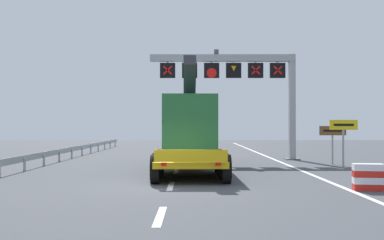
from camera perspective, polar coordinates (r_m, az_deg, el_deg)
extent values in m
plane|color=#424449|center=(17.66, -2.67, -7.80)|extent=(112.00, 112.00, 0.00)
cube|color=silver|center=(11.73, -3.63, -11.38)|extent=(0.20, 2.60, 0.01)
cube|color=silver|center=(17.39, -2.36, -7.89)|extent=(0.20, 2.60, 0.01)
cube|color=silver|center=(23.08, -1.72, -6.11)|extent=(0.20, 2.60, 0.01)
cube|color=silver|center=(28.79, -1.34, -5.04)|extent=(0.20, 2.60, 0.01)
cube|color=silver|center=(34.50, -1.08, -4.32)|extent=(0.20, 2.60, 0.01)
cube|color=silver|center=(40.22, -0.90, -3.81)|extent=(0.20, 2.60, 0.01)
cube|color=silver|center=(45.94, -0.76, -3.42)|extent=(0.20, 2.60, 0.01)
cube|color=silver|center=(51.66, -0.66, -3.12)|extent=(0.20, 2.60, 0.01)
cube|color=silver|center=(57.39, -0.57, -2.88)|extent=(0.20, 2.60, 0.01)
cube|color=silver|center=(63.11, -0.50, -2.69)|extent=(0.20, 2.60, 0.01)
cube|color=silver|center=(68.84, -0.44, -2.52)|extent=(0.20, 2.60, 0.01)
cube|color=silver|center=(74.56, -0.39, -2.38)|extent=(0.20, 2.60, 0.01)
cube|color=silver|center=(80.29, -0.35, -2.26)|extent=(0.20, 2.60, 0.01)
cube|color=silver|center=(30.06, 10.44, -4.85)|extent=(0.20, 63.00, 0.01)
cube|color=#9EA0A5|center=(31.55, 12.04, 1.54)|extent=(0.40, 0.40, 6.82)
cube|color=slate|center=(31.60, 12.06, -4.58)|extent=(0.90, 0.90, 0.08)
cube|color=#9EA0A5|center=(31.22, 3.87, 7.38)|extent=(9.39, 0.44, 0.44)
cube|color=#4C4C51|center=(31.26, 3.11, 8.11)|extent=(0.28, 0.40, 0.28)
cube|color=black|center=(31.55, 10.37, 5.84)|extent=(0.98, 0.24, 0.97)
cube|color=#9EA0A5|center=(31.61, 10.36, 6.80)|extent=(0.08, 0.08, 0.16)
cube|color=red|center=(31.42, 10.41, 5.86)|extent=(0.60, 0.02, 0.60)
cube|color=red|center=(31.42, 10.41, 5.86)|extent=(0.60, 0.02, 0.60)
cube|color=black|center=(31.33, 7.79, 5.88)|extent=(0.98, 0.24, 0.97)
cube|color=#9EA0A5|center=(31.40, 7.79, 6.84)|extent=(0.08, 0.08, 0.16)
cube|color=red|center=(31.20, 7.82, 5.90)|extent=(0.60, 0.02, 0.60)
cube|color=red|center=(31.20, 7.82, 5.90)|extent=(0.60, 0.02, 0.60)
cube|color=black|center=(31.18, 5.18, 5.91)|extent=(0.98, 0.24, 0.97)
cube|color=#9EA0A5|center=(31.24, 5.18, 6.88)|extent=(0.08, 0.08, 0.16)
cone|color=orange|center=(31.06, 5.20, 6.11)|extent=(0.35, 0.35, 0.34)
cube|color=black|center=(31.08, 2.55, 5.92)|extent=(0.98, 0.24, 0.97)
cube|color=#9EA0A5|center=(31.15, 2.55, 6.90)|extent=(0.08, 0.08, 0.16)
cone|color=red|center=(30.94, 2.56, 5.63)|extent=(0.63, 0.02, 0.63)
cube|color=black|center=(31.06, -0.09, 5.93)|extent=(0.98, 0.24, 0.97)
cube|color=#9EA0A5|center=(31.13, -0.09, 6.90)|extent=(0.08, 0.08, 0.16)
cone|color=orange|center=(30.94, -0.09, 6.13)|extent=(0.35, 0.35, 0.34)
cube|color=black|center=(31.10, -2.73, 5.92)|extent=(0.98, 0.24, 0.97)
cube|color=#9EA0A5|center=(31.16, -2.73, 6.89)|extent=(0.08, 0.08, 0.16)
cube|color=red|center=(30.97, -2.74, 5.95)|extent=(0.60, 0.02, 0.60)
cube|color=red|center=(30.97, -2.74, 5.95)|extent=(0.60, 0.02, 0.60)
cube|color=yellow|center=(22.58, -0.10, -4.39)|extent=(2.96, 10.44, 0.24)
cube|color=yellow|center=(17.29, 0.07, -4.29)|extent=(2.66, 0.12, 0.44)
cylinder|color=black|center=(18.14, -4.25, -5.86)|extent=(0.34, 1.10, 1.10)
cylinder|color=black|center=(18.18, 4.32, -5.85)|extent=(0.34, 1.10, 1.10)
cylinder|color=black|center=(19.19, -4.05, -5.58)|extent=(0.34, 1.10, 1.10)
cylinder|color=black|center=(19.22, 4.05, -5.57)|extent=(0.34, 1.10, 1.10)
cylinder|color=black|center=(20.23, -3.88, -5.33)|extent=(0.34, 1.10, 1.10)
cylinder|color=black|center=(20.26, 3.80, -5.32)|extent=(0.34, 1.10, 1.10)
cylinder|color=black|center=(21.28, -3.72, -5.10)|extent=(0.34, 1.10, 1.10)
cylinder|color=black|center=(21.31, 3.58, -5.10)|extent=(0.34, 1.10, 1.10)
cylinder|color=black|center=(22.32, -3.58, -4.90)|extent=(0.34, 1.10, 1.10)
cylinder|color=black|center=(22.35, 3.38, -4.89)|extent=(0.34, 1.10, 1.10)
cube|color=silver|center=(29.64, -0.24, -0.87)|extent=(2.62, 3.24, 3.10)
cube|color=black|center=(29.64, -0.24, 0.48)|extent=(2.65, 3.26, 0.60)
cylinder|color=black|center=(30.58, -2.68, -3.77)|extent=(0.36, 1.11, 1.10)
cylinder|color=black|center=(30.60, 2.16, -3.76)|extent=(0.36, 1.11, 1.10)
cylinder|color=black|center=(28.58, -2.81, -3.98)|extent=(0.36, 1.11, 1.10)
cylinder|color=black|center=(28.60, 2.36, -3.98)|extent=(0.36, 1.11, 1.10)
cube|color=#236638|center=(22.94, -0.11, -0.66)|extent=(2.47, 5.76, 2.70)
cube|color=#2D2D33|center=(22.17, -0.09, 4.39)|extent=(0.60, 2.95, 2.29)
cube|color=red|center=(17.29, -3.19, -5.29)|extent=(0.20, 0.06, 0.12)
cube|color=red|center=(17.31, 3.33, -5.28)|extent=(0.20, 0.06, 0.12)
cylinder|color=#9EA0A5|center=(25.96, 17.80, -2.74)|extent=(0.10, 0.10, 2.49)
cube|color=yellow|center=(25.88, 17.84, -0.55)|extent=(1.44, 0.06, 0.52)
cube|color=black|center=(25.85, 17.86, -0.55)|extent=(1.04, 0.01, 0.12)
cylinder|color=#9EA0A5|center=(28.16, 16.62, -2.90)|extent=(0.10, 0.10, 2.17)
cube|color=brown|center=(28.08, 16.65, -1.23)|extent=(1.50, 0.06, 0.52)
cube|color=black|center=(28.05, 16.67, -1.23)|extent=(1.08, 0.01, 0.12)
cube|color=red|center=(17.31, 20.51, -7.52)|extent=(1.06, 0.63, 0.23)
cube|color=white|center=(17.28, 20.50, -6.78)|extent=(1.06, 0.63, 0.22)
cube|color=red|center=(17.26, 20.50, -6.04)|extent=(1.06, 0.63, 0.23)
cube|color=white|center=(17.24, 20.50, -5.30)|extent=(1.06, 0.63, 0.23)
cube|color=#999EA3|center=(34.59, -13.45, -3.31)|extent=(0.04, 36.16, 0.32)
cube|color=#999EA3|center=(21.68, -21.82, -5.63)|extent=(0.10, 0.10, 0.60)
cube|color=#999EA3|center=(24.49, -19.17, -5.07)|extent=(0.10, 0.10, 0.60)
cube|color=#999EA3|center=(27.34, -17.07, -4.62)|extent=(0.10, 0.10, 0.60)
cube|color=#999EA3|center=(30.23, -15.37, -4.25)|extent=(0.10, 0.10, 0.60)
cube|color=#999EA3|center=(33.13, -13.96, -3.94)|extent=(0.10, 0.10, 0.60)
cube|color=#999EA3|center=(36.06, -12.79, -3.68)|extent=(0.10, 0.10, 0.60)
cube|color=#999EA3|center=(39.00, -11.79, -3.46)|extent=(0.10, 0.10, 0.60)
cube|color=#999EA3|center=(41.95, -10.94, -3.27)|extent=(0.10, 0.10, 0.60)
cube|color=#999EA3|center=(44.90, -10.19, -3.10)|extent=(0.10, 0.10, 0.60)
cube|color=#999EA3|center=(47.87, -9.54, -2.95)|extent=(0.10, 0.10, 0.60)
cube|color=#999EA3|center=(50.84, -8.97, -2.82)|extent=(0.10, 0.10, 0.60)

